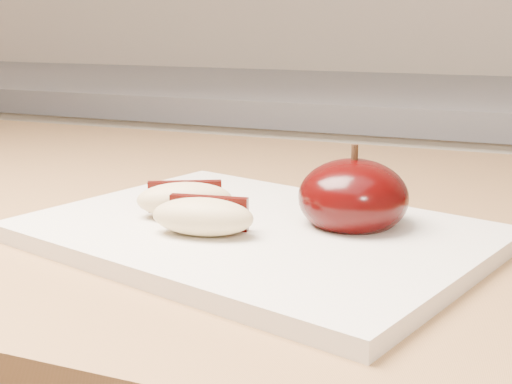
% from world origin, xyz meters
% --- Properties ---
extents(back_cabinet, '(2.40, 0.62, 0.94)m').
position_xyz_m(back_cabinet, '(0.00, 1.20, 0.47)').
color(back_cabinet, silver).
rests_on(back_cabinet, ground).
extents(cutting_board, '(0.37, 0.31, 0.01)m').
position_xyz_m(cutting_board, '(0.07, 0.39, 0.91)').
color(cutting_board, silver).
rests_on(cutting_board, island_counter).
extents(apple_half, '(0.09, 0.09, 0.07)m').
position_xyz_m(apple_half, '(0.14, 0.42, 0.93)').
color(apple_half, black).
rests_on(apple_half, cutting_board).
extents(apple_wedge_a, '(0.08, 0.06, 0.03)m').
position_xyz_m(apple_wedge_a, '(0.01, 0.39, 0.93)').
color(apple_wedge_a, tan).
rests_on(apple_wedge_a, cutting_board).
extents(apple_wedge_b, '(0.08, 0.05, 0.03)m').
position_xyz_m(apple_wedge_b, '(0.05, 0.36, 0.93)').
color(apple_wedge_b, tan).
rests_on(apple_wedge_b, cutting_board).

